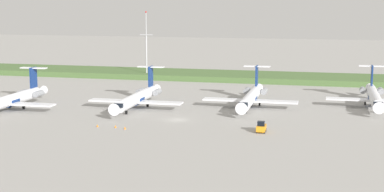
% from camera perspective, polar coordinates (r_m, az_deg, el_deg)
% --- Properties ---
extents(ground_plane, '(500.00, 500.00, 0.00)m').
position_cam_1_polar(ground_plane, '(152.08, 1.42, -0.15)').
color(ground_plane, '#9E9B96').
extents(grass_berm, '(320.00, 20.00, 1.81)m').
position_cam_1_polar(grass_berm, '(188.96, 3.86, 2.00)').
color(grass_berm, '#4C6B38').
rests_on(grass_berm, ground).
extents(regional_jet_nearest, '(22.81, 31.00, 9.00)m').
position_cam_1_polar(regional_jet_nearest, '(140.86, -17.61, -0.32)').
color(regional_jet_nearest, white).
rests_on(regional_jet_nearest, ground).
extents(regional_jet_second, '(22.81, 31.00, 9.00)m').
position_cam_1_polar(regional_jet_second, '(137.24, -5.47, -0.16)').
color(regional_jet_second, white).
rests_on(regional_jet_second, ground).
extents(regional_jet_third, '(22.81, 31.00, 9.00)m').
position_cam_1_polar(regional_jet_third, '(138.62, 5.94, -0.07)').
color(regional_jet_third, white).
rests_on(regional_jet_third, ground).
extents(regional_jet_fourth, '(22.81, 31.00, 9.00)m').
position_cam_1_polar(regional_jet_fourth, '(145.53, 17.80, -0.03)').
color(regional_jet_fourth, white).
rests_on(regional_jet_fourth, ground).
extents(antenna_mast, '(4.40, 0.50, 22.24)m').
position_cam_1_polar(antenna_mast, '(189.80, -4.60, 4.56)').
color(antenna_mast, '#B2B2B7').
rests_on(antenna_mast, ground).
extents(baggage_tug, '(1.72, 3.20, 2.30)m').
position_cam_1_polar(baggage_tug, '(112.46, 6.97, -3.13)').
color(baggage_tug, orange).
rests_on(baggage_tug, ground).
extents(safety_cone_front_marker, '(0.44, 0.44, 0.55)m').
position_cam_1_polar(safety_cone_front_marker, '(118.07, -9.47, -2.95)').
color(safety_cone_front_marker, orange).
rests_on(safety_cone_front_marker, ground).
extents(safety_cone_mid_marker, '(0.44, 0.44, 0.55)m').
position_cam_1_polar(safety_cone_mid_marker, '(116.80, -7.69, -3.04)').
color(safety_cone_mid_marker, orange).
rests_on(safety_cone_mid_marker, ground).
extents(safety_cone_rear_marker, '(0.44, 0.44, 0.55)m').
position_cam_1_polar(safety_cone_rear_marker, '(115.14, -6.75, -3.20)').
color(safety_cone_rear_marker, orange).
rests_on(safety_cone_rear_marker, ground).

